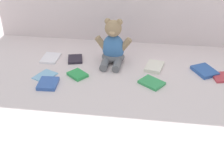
# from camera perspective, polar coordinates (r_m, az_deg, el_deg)

# --- Properties ---
(ground_plane) EXTENTS (3.20, 3.20, 0.00)m
(ground_plane) POSITION_cam_1_polar(r_m,az_deg,el_deg) (1.52, 1.05, -1.32)
(ground_plane) COLOR silver
(teddy_bear) EXTENTS (0.21, 0.18, 0.25)m
(teddy_bear) POSITION_cam_1_polar(r_m,az_deg,el_deg) (1.66, 0.21, 5.32)
(teddy_bear) COLOR #3F72B2
(teddy_bear) RESTS_ON ground_plane
(book_case_0) EXTENTS (0.14, 0.14, 0.01)m
(book_case_0) POSITION_cam_1_polar(r_m,az_deg,el_deg) (1.51, 7.55, -1.55)
(book_case_0) COLOR #369D57
(book_case_0) RESTS_ON ground_plane
(book_case_1) EXTENTS (0.10, 0.11, 0.02)m
(book_case_1) POSITION_cam_1_polar(r_m,az_deg,el_deg) (1.52, -12.07, -1.69)
(book_case_1) COLOR #385EB0
(book_case_1) RESTS_ON ground_plane
(book_case_2) EXTENTS (0.12, 0.12, 0.02)m
(book_case_2) POSITION_cam_1_polar(r_m,az_deg,el_deg) (1.57, -6.56, -0.02)
(book_case_2) COLOR green
(book_case_2) RESTS_ON ground_plane
(book_case_3) EXTENTS (0.12, 0.14, 0.01)m
(book_case_3) POSITION_cam_1_polar(r_m,az_deg,el_deg) (1.60, -12.65, -0.20)
(book_case_3) COLOR #81BBE4
(book_case_3) RESTS_ON ground_plane
(book_case_4) EXTENTS (0.13, 0.12, 0.01)m
(book_case_4) POSITION_cam_1_polar(r_m,az_deg,el_deg) (1.65, 20.54, -0.45)
(book_case_4) COLOR #BE3843
(book_case_4) RESTS_ON ground_plane
(book_case_5) EXTENTS (0.15, 0.16, 0.02)m
(book_case_5) POSITION_cam_1_polar(r_m,az_deg,el_deg) (1.66, 17.21, 0.67)
(book_case_5) COLOR #2D58A8
(book_case_5) RESTS_ON ground_plane
(book_case_6) EXTENTS (0.11, 0.14, 0.02)m
(book_case_6) POSITION_cam_1_polar(r_m,az_deg,el_deg) (1.65, 8.05, 1.50)
(book_case_6) COLOR white
(book_case_6) RESTS_ON ground_plane
(book_case_7) EXTENTS (0.10, 0.11, 0.01)m
(book_case_7) POSITION_cam_1_polar(r_m,az_deg,el_deg) (1.72, -7.01, 2.93)
(book_case_7) COLOR #25202C
(book_case_7) RESTS_ON ground_plane
(book_case_8) EXTENTS (0.10, 0.12, 0.01)m
(book_case_8) POSITION_cam_1_polar(r_m,az_deg,el_deg) (1.76, -11.59, 3.09)
(book_case_8) COLOR white
(book_case_8) RESTS_ON ground_plane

